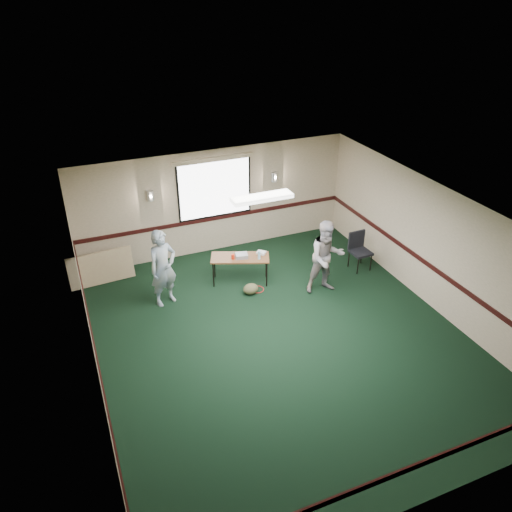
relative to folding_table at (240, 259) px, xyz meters
name	(u,v)px	position (x,y,z in m)	size (l,w,h in m)	color
ground	(281,338)	(0.00, -2.26, -0.62)	(8.00, 8.00, 0.00)	black
room_shell	(242,224)	(0.00, -0.14, 0.96)	(8.00, 8.02, 8.00)	tan
folding_table	(240,259)	(0.00, 0.00, 0.00)	(1.44, 0.99, 0.67)	#573819
projector	(242,256)	(0.03, -0.03, 0.09)	(0.28, 0.23, 0.09)	gray
game_console	(261,253)	(0.52, -0.04, 0.07)	(0.20, 0.16, 0.05)	silver
red_cup	(233,257)	(-0.18, -0.02, 0.11)	(0.08, 0.08, 0.12)	red
water_bottle	(259,255)	(0.37, -0.25, 0.15)	(0.06, 0.06, 0.21)	#85BDDA
duffel_bag	(251,289)	(0.03, -0.57, -0.49)	(0.36, 0.27, 0.25)	#474628
cable_coil	(257,289)	(0.23, -0.48, -0.61)	(0.31, 0.31, 0.02)	red
folded_table	(101,268)	(-3.00, 1.22, -0.24)	(1.48, 0.06, 0.76)	tan
conference_chair	(359,247)	(2.91, -0.47, -0.07)	(0.48, 0.50, 0.93)	black
person_left	(163,268)	(-1.81, -0.16, 0.26)	(0.64, 0.42, 1.75)	#456699
person_right	(326,257)	(1.64, -1.08, 0.25)	(0.84, 0.66, 1.73)	slate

